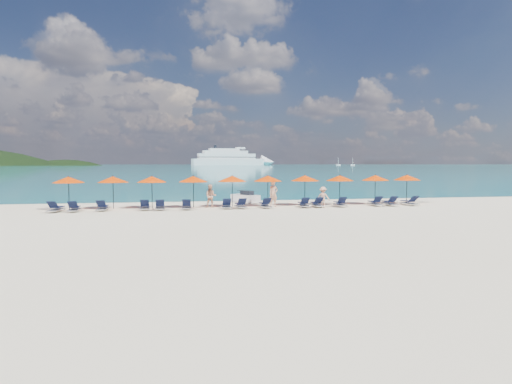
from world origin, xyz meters
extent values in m
plane|color=beige|center=(0.00, 0.00, 0.00)|extent=(1400.00, 1400.00, 0.00)
cube|color=#1FA9B2|center=(0.00, 660.00, 0.01)|extent=(1600.00, 1300.00, 0.01)
ellipsoid|color=black|center=(-150.00, 560.00, -35.00)|extent=(162.00, 126.00, 85.50)
cube|color=silver|center=(62.90, 580.32, 4.62)|extent=(103.29, 33.94, 9.24)
cone|color=silver|center=(123.16, 589.72, 4.62)|extent=(23.22, 23.22, 20.33)
cube|color=silver|center=(61.07, 580.03, 12.94)|extent=(82.78, 28.07, 7.39)
cube|color=silver|center=(59.25, 579.75, 18.48)|extent=(64.41, 23.42, 4.62)
cube|color=silver|center=(57.42, 579.46, 22.18)|extent=(43.90, 17.54, 3.23)
cube|color=black|center=(61.07, 580.03, 11.55)|extent=(83.81, 28.41, 0.83)
cube|color=black|center=(61.07, 580.03, 14.79)|extent=(81.74, 27.73, 0.83)
cylinder|color=black|center=(44.82, 577.49, 25.88)|extent=(4.07, 4.07, 5.08)
cube|color=silver|center=(213.20, 542.01, 0.80)|extent=(5.96, 1.99, 1.59)
cylinder|color=silver|center=(213.20, 542.01, 5.96)|extent=(0.36, 0.36, 9.94)
cube|color=silver|center=(215.87, 497.94, 0.74)|extent=(5.53, 1.84, 1.47)
cylinder|color=silver|center=(215.87, 497.94, 5.53)|extent=(0.33, 0.33, 9.22)
cube|color=silver|center=(0.11, 8.50, 0.32)|extent=(2.17, 2.72, 0.59)
cube|color=black|center=(0.23, 8.32, 0.76)|extent=(1.02, 1.20, 0.38)
cylinder|color=black|center=(-0.22, 9.06, 0.92)|extent=(0.54, 0.36, 0.06)
imported|color=tan|center=(1.58, 4.74, 0.94)|extent=(0.79, 0.64, 1.87)
imported|color=tan|center=(-2.89, 4.91, 0.82)|extent=(0.86, 0.58, 1.64)
imported|color=tan|center=(4.92, 3.63, 0.73)|extent=(1.04, 0.78, 1.47)
cylinder|color=black|center=(-12.37, 5.32, 1.10)|extent=(0.05, 0.05, 2.20)
cone|color=#DC3800|center=(-12.37, 5.32, 2.02)|extent=(2.10, 2.10, 0.42)
sphere|color=black|center=(-12.37, 5.32, 2.24)|extent=(0.08, 0.08, 0.08)
cylinder|color=black|center=(-9.53, 5.42, 1.10)|extent=(0.05, 0.05, 2.20)
cone|color=#DC3800|center=(-9.53, 5.42, 2.02)|extent=(2.10, 2.10, 0.42)
sphere|color=black|center=(-9.53, 5.42, 2.24)|extent=(0.08, 0.08, 0.08)
cylinder|color=black|center=(-6.92, 5.17, 1.10)|extent=(0.05, 0.05, 2.20)
cone|color=#DC3800|center=(-6.92, 5.17, 2.02)|extent=(2.10, 2.10, 0.42)
sphere|color=black|center=(-6.92, 5.17, 2.24)|extent=(0.08, 0.08, 0.08)
cylinder|color=black|center=(-4.08, 5.24, 1.10)|extent=(0.05, 0.05, 2.20)
cone|color=#DC3800|center=(-4.08, 5.24, 2.02)|extent=(2.10, 2.10, 0.42)
sphere|color=black|center=(-4.08, 5.24, 2.24)|extent=(0.08, 0.08, 0.08)
cylinder|color=black|center=(-1.30, 5.41, 1.10)|extent=(0.05, 0.05, 2.20)
cone|color=#DC3800|center=(-1.30, 5.41, 2.02)|extent=(2.10, 2.10, 0.42)
sphere|color=black|center=(-1.30, 5.41, 2.24)|extent=(0.08, 0.08, 0.08)
cylinder|color=black|center=(1.29, 5.28, 1.10)|extent=(0.05, 0.05, 2.20)
cone|color=#DC3800|center=(1.29, 5.28, 2.02)|extent=(2.10, 2.10, 0.42)
sphere|color=black|center=(1.29, 5.28, 2.24)|extent=(0.08, 0.08, 0.08)
cylinder|color=black|center=(4.13, 5.45, 1.10)|extent=(0.05, 0.05, 2.20)
cone|color=#DC3800|center=(4.13, 5.45, 2.02)|extent=(2.10, 2.10, 0.42)
sphere|color=black|center=(4.13, 5.45, 2.24)|extent=(0.08, 0.08, 0.08)
cylinder|color=black|center=(6.76, 5.18, 1.10)|extent=(0.05, 0.05, 2.20)
cone|color=#DC3800|center=(6.76, 5.18, 2.02)|extent=(2.10, 2.10, 0.42)
sphere|color=black|center=(6.76, 5.18, 2.24)|extent=(0.08, 0.08, 0.08)
cylinder|color=black|center=(9.65, 5.30, 1.10)|extent=(0.05, 0.05, 2.20)
cone|color=#DC3800|center=(9.65, 5.30, 2.02)|extent=(2.10, 2.10, 0.42)
sphere|color=black|center=(9.65, 5.30, 2.24)|extent=(0.08, 0.08, 0.08)
cylinder|color=black|center=(12.33, 5.42, 1.10)|extent=(0.05, 0.05, 2.20)
cone|color=#DC3800|center=(12.33, 5.42, 2.02)|extent=(2.10, 2.10, 0.42)
sphere|color=black|center=(12.33, 5.42, 2.24)|extent=(0.08, 0.08, 0.08)
cube|color=silver|center=(-12.86, 4.00, 0.14)|extent=(0.79, 1.75, 0.06)
cube|color=black|center=(-12.84, 4.24, 0.30)|extent=(0.66, 1.15, 0.04)
cube|color=black|center=(-12.92, 3.45, 0.55)|extent=(0.60, 0.59, 0.43)
cube|color=silver|center=(-11.73, 3.93, 0.14)|extent=(0.71, 1.73, 0.06)
cube|color=black|center=(-11.75, 4.18, 0.30)|extent=(0.61, 1.13, 0.04)
cube|color=black|center=(-11.71, 3.38, 0.55)|extent=(0.58, 0.56, 0.43)
cube|color=silver|center=(-10.04, 4.19, 0.14)|extent=(0.62, 1.70, 0.06)
cube|color=black|center=(-10.04, 4.44, 0.30)|extent=(0.55, 1.10, 0.04)
cube|color=black|center=(-10.04, 3.64, 0.55)|extent=(0.55, 0.54, 0.43)
cube|color=silver|center=(-7.34, 4.18, 0.14)|extent=(0.70, 1.73, 0.06)
cube|color=black|center=(-7.35, 4.43, 0.30)|extent=(0.60, 1.13, 0.04)
cube|color=black|center=(-7.31, 3.64, 0.55)|extent=(0.58, 0.56, 0.43)
cube|color=silver|center=(-6.33, 4.02, 0.14)|extent=(0.67, 1.72, 0.06)
cube|color=black|center=(-6.34, 4.27, 0.30)|extent=(0.58, 1.12, 0.04)
cube|color=black|center=(-6.31, 3.47, 0.55)|extent=(0.57, 0.55, 0.43)
cube|color=silver|center=(-4.58, 4.01, 0.14)|extent=(0.69, 1.72, 0.06)
cube|color=black|center=(-4.57, 4.26, 0.30)|extent=(0.59, 1.12, 0.04)
cube|color=black|center=(-4.60, 3.47, 0.55)|extent=(0.57, 0.56, 0.43)
cube|color=silver|center=(-1.86, 4.11, 0.14)|extent=(0.72, 1.73, 0.06)
cube|color=black|center=(-1.85, 4.35, 0.30)|extent=(0.61, 1.13, 0.04)
cube|color=black|center=(-1.90, 3.56, 0.55)|extent=(0.58, 0.57, 0.43)
cube|color=silver|center=(-0.89, 4.07, 0.14)|extent=(0.71, 1.73, 0.06)
cube|color=black|center=(-0.91, 4.32, 0.30)|extent=(0.61, 1.13, 0.04)
cube|color=black|center=(-0.86, 3.52, 0.55)|extent=(0.58, 0.57, 0.43)
cube|color=silver|center=(0.84, 4.10, 0.14)|extent=(0.67, 1.72, 0.06)
cube|color=black|center=(0.83, 4.35, 0.30)|extent=(0.58, 1.12, 0.04)
cube|color=black|center=(0.85, 3.55, 0.55)|extent=(0.57, 0.55, 0.43)
cube|color=silver|center=(3.59, 3.98, 0.14)|extent=(0.75, 1.74, 0.06)
cube|color=black|center=(3.61, 4.23, 0.30)|extent=(0.63, 1.14, 0.04)
cube|color=black|center=(3.55, 3.43, 0.55)|extent=(0.59, 0.58, 0.43)
cube|color=silver|center=(4.58, 4.02, 0.14)|extent=(0.67, 1.72, 0.06)
cube|color=black|center=(4.58, 4.27, 0.30)|extent=(0.58, 1.11, 0.04)
cube|color=black|center=(4.56, 3.47, 0.55)|extent=(0.56, 0.55, 0.43)
cube|color=silver|center=(6.33, 3.98, 0.14)|extent=(0.77, 1.75, 0.06)
cube|color=black|center=(6.35, 4.23, 0.30)|extent=(0.65, 1.15, 0.04)
cube|color=black|center=(6.28, 3.44, 0.55)|extent=(0.60, 0.59, 0.43)
cube|color=silver|center=(9.06, 4.07, 0.14)|extent=(0.72, 1.74, 0.06)
cube|color=black|center=(9.08, 4.32, 0.30)|extent=(0.62, 1.13, 0.04)
cube|color=black|center=(9.03, 3.53, 0.55)|extent=(0.58, 0.57, 0.43)
cube|color=silver|center=(10.18, 4.00, 0.14)|extent=(0.67, 1.72, 0.06)
cube|color=black|center=(10.18, 4.25, 0.30)|extent=(0.58, 1.12, 0.04)
cube|color=black|center=(10.16, 3.45, 0.55)|extent=(0.57, 0.55, 0.43)
cube|color=silver|center=(11.75, 4.00, 0.14)|extent=(0.79, 1.75, 0.06)
cube|color=black|center=(11.72, 4.25, 0.30)|extent=(0.66, 1.15, 0.04)
cube|color=black|center=(11.81, 3.45, 0.55)|extent=(0.60, 0.59, 0.43)
camera|label=1|loc=(-5.03, -25.08, 3.13)|focal=30.00mm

